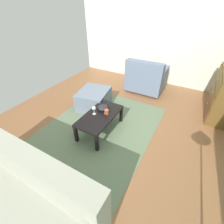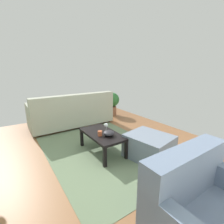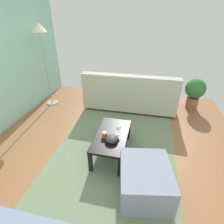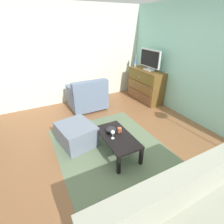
# 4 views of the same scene
# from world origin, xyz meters

# --- Properties ---
(ground_plane) EXTENTS (5.47, 4.60, 0.05)m
(ground_plane) POSITION_xyz_m (0.00, 0.00, -0.03)
(ground_plane) COLOR brown
(wall_plain_left) EXTENTS (0.12, 4.60, 2.55)m
(wall_plain_left) POSITION_xyz_m (-2.50, 0.00, 1.28)
(wall_plain_left) COLOR silver
(wall_plain_left) RESTS_ON ground_plane
(area_rug) EXTENTS (2.60, 1.90, 0.01)m
(area_rug) POSITION_xyz_m (0.20, -0.20, 0.00)
(area_rug) COLOR #657759
(area_rug) RESTS_ON ground_plane
(coffee_table) EXTENTS (0.91, 0.48, 0.36)m
(coffee_table) POSITION_xyz_m (0.18, -0.15, 0.32)
(coffee_table) COLOR black
(coffee_table) RESTS_ON ground_plane
(wine_glass) EXTENTS (0.07, 0.07, 0.16)m
(wine_glass) POSITION_xyz_m (0.21, -0.25, 0.48)
(wine_glass) COLOR silver
(wine_glass) RESTS_ON coffee_table
(mug) EXTENTS (0.11, 0.08, 0.08)m
(mug) POSITION_xyz_m (0.11, -0.06, 0.41)
(mug) COLOR #BA5835
(mug) RESTS_ON coffee_table
(bowl_decorative) EXTENTS (0.19, 0.19, 0.09)m
(bowl_decorative) POSITION_xyz_m (0.02, -0.19, 0.41)
(bowl_decorative) COLOR #26242A
(bowl_decorative) RESTS_ON coffee_table
(couch_large) EXTENTS (0.85, 2.06, 0.86)m
(couch_large) POSITION_xyz_m (1.83, -0.22, 0.34)
(couch_large) COLOR #332319
(couch_large) RESTS_ON ground_plane
(armchair) EXTENTS (0.80, 0.91, 0.84)m
(armchair) POSITION_xyz_m (-1.74, 0.02, 0.34)
(armchair) COLOR #332319
(armchair) RESTS_ON ground_plane
(ottoman) EXTENTS (0.80, 0.72, 0.40)m
(ottoman) POSITION_xyz_m (-0.42, -0.70, 0.20)
(ottoman) COLOR slate
(ottoman) RESTS_ON ground_plane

